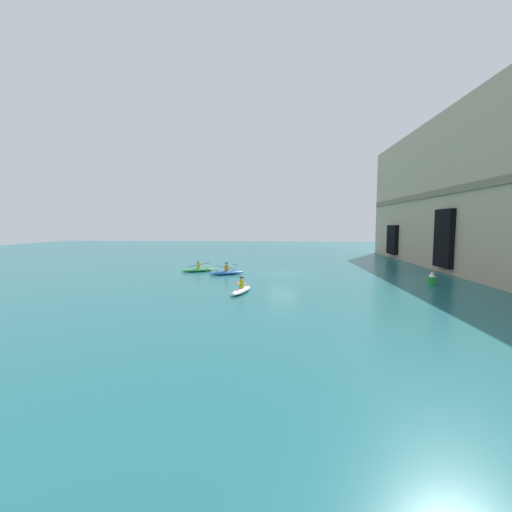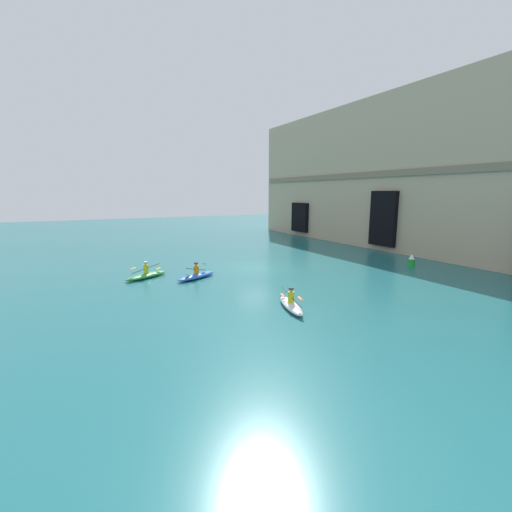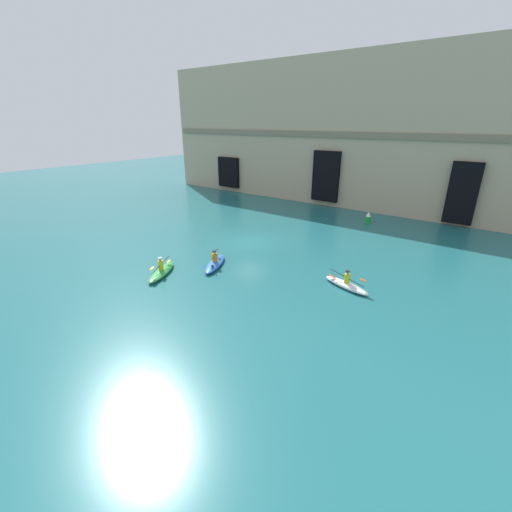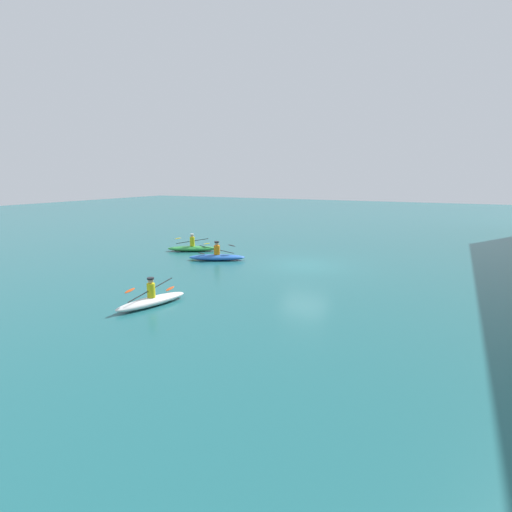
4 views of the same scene
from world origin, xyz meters
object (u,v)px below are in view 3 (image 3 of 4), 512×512
kayak_white (346,284)px  kayak_green (161,271)px  kayak_blue (215,263)px  marker_buoy (368,218)px

kayak_white → kayak_green: size_ratio=0.93×
kayak_blue → kayak_white: size_ratio=1.08×
kayak_blue → kayak_white: (8.15, 2.21, 0.00)m
kayak_blue → marker_buoy: bearing=-40.8°
kayak_white → kayak_green: bearing=-136.9°
kayak_blue → marker_buoy: size_ratio=3.13×
kayak_blue → marker_buoy: (4.31, 16.04, 0.27)m
marker_buoy → kayak_white: bearing=-74.5°
kayak_green → marker_buoy: size_ratio=3.10×
kayak_blue → kayak_white: 8.45m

